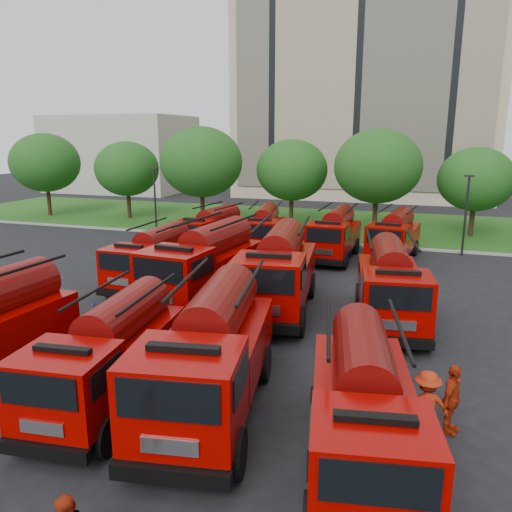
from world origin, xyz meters
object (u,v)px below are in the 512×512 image
Objects in this scene: fire_truck_6 at (278,270)px; fire_truck_11 at (394,236)px; firefighter_2 at (448,432)px; fire_truck_10 at (335,234)px; fire_truck_7 at (391,285)px; fire_truck_8 at (212,231)px; fire_truck_1 at (110,353)px; fire_truck_2 at (211,353)px; fire_truck_9 at (264,230)px; fire_truck_3 at (363,408)px; firefighter_4 at (103,350)px; fire_truck_5 at (205,264)px; firefighter_3 at (423,439)px; firefighter_5 at (401,304)px; fire_truck_4 at (153,258)px; firefighter_0 at (334,487)px.

fire_truck_6 is 11.80m from fire_truck_11.
fire_truck_10 is at bearing 37.79° from firefighter_2.
fire_truck_7 reaches higher than fire_truck_8.
fire_truck_10 is at bearing 78.34° from fire_truck_6.
fire_truck_1 is 2.95m from fire_truck_2.
fire_truck_9 is (-8.58, 10.38, -0.13)m from fire_truck_7.
firefighter_4 is (-9.51, 3.67, -1.52)m from fire_truck_3.
fire_truck_8 is (-11.82, 9.33, -0.15)m from fire_truck_7.
fire_truck_5 is 10.17m from fire_truck_9.
firefighter_4 is (-4.78, -6.13, -1.78)m from fire_truck_6.
fire_truck_7 is at bearing -66.94° from fire_truck_10.
fire_truck_11 is at bearing 14.97° from fire_truck_10.
fire_truck_11 reaches higher than firefighter_3.
fire_truck_6 is at bearing 12.83° from firefighter_5.
fire_truck_2 reaches higher than fire_truck_11.
fire_truck_2 is 9.45m from fire_truck_7.
fire_truck_10 is (3.21, 19.20, 0.03)m from fire_truck_1.
fire_truck_5 is 1.18× the size of fire_truck_10.
fire_truck_1 is at bearing 163.70° from fire_truck_3.
fire_truck_10 is at bearing -159.30° from fire_truck_11.
fire_truck_11 is 3.63× the size of firefighter_3.
fire_truck_1 is at bearing -68.92° from fire_truck_8.
fire_truck_1 reaches higher than fire_truck_8.
fire_truck_2 is 1.15× the size of fire_truck_10.
firefighter_3 is at bearing -60.43° from fire_truck_6.
firefighter_4 is (2.30, -15.36, -1.46)m from fire_truck_8.
fire_truck_10 is (7.87, 0.94, 0.06)m from fire_truck_8.
fire_truck_1 is 19.36m from fire_truck_9.
fire_truck_5 is at bearing -61.83° from fire_truck_8.
fire_truck_4 is 9.35m from fire_truck_9.
fire_truck_1 reaches higher than firefighter_3.
firefighter_0 is 10.13m from firefighter_4.
firefighter_3 is 0.98× the size of firefighter_4.
fire_truck_2 is at bearing -88.96° from fire_truck_10.
fire_truck_11 is at bearing 66.15° from firefighter_0.
firefighter_3 is at bearing -71.38° from fire_truck_9.
fire_truck_5 is 4.27× the size of firefighter_3.
fire_truck_11 is 3.95× the size of firefighter_5.
fire_truck_5 reaches higher than fire_truck_7.
fire_truck_1 is at bearing -112.21° from fire_truck_6.
fire_truck_5 reaches higher than fire_truck_11.
fire_truck_7 reaches higher than fire_truck_11.
fire_truck_8 is at bearing 98.31° from fire_truck_1.
fire_truck_11 is at bearing 15.53° from fire_truck_8.
fire_truck_2 is at bearing -53.18° from fire_truck_4.
firefighter_0 is 1.04× the size of firefighter_4.
firefighter_0 is at bearing -78.55° from fire_truck_9.
firefighter_4 is 1.11× the size of firefighter_5.
fire_truck_10 is (0.32, 18.71, -0.18)m from fire_truck_2.
firefighter_5 is (-0.98, 10.60, 0.00)m from firefighter_3.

